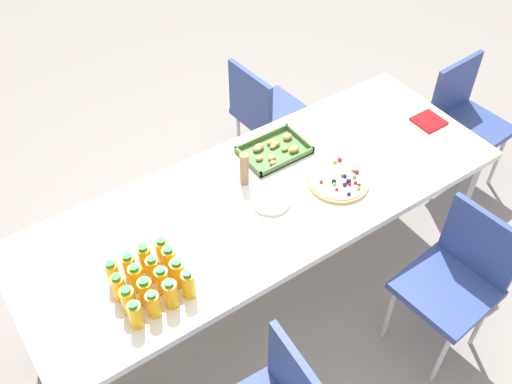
% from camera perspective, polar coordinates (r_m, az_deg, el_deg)
% --- Properties ---
extents(ground_plane, '(12.00, 12.00, 0.00)m').
position_cam_1_polar(ground_plane, '(3.31, 0.61, -9.36)').
color(ground_plane, gray).
extents(party_table, '(2.38, 0.87, 0.74)m').
position_cam_1_polar(party_table, '(2.78, 0.72, -1.32)').
color(party_table, white).
rests_on(party_table, ground_plane).
extents(chair_far_right, '(0.43, 0.43, 0.83)m').
position_cam_1_polar(chair_far_right, '(3.62, 0.90, 7.96)').
color(chair_far_right, '#33478C').
rests_on(chair_far_right, ground_plane).
extents(chair_near_right, '(0.44, 0.44, 0.83)m').
position_cam_1_polar(chair_near_right, '(2.90, 19.26, -7.78)').
color(chair_near_right, '#33478C').
rests_on(chair_near_right, ground_plane).
extents(chair_end, '(0.43, 0.43, 0.83)m').
position_cam_1_polar(chair_end, '(3.80, 19.83, 7.10)').
color(chair_end, '#33478C').
rests_on(chair_end, ground_plane).
extents(juice_bottle_0, '(0.06, 0.06, 0.14)m').
position_cam_1_polar(juice_bottle_0, '(2.30, -11.79, -11.75)').
color(juice_bottle_0, '#F9AB14').
rests_on(juice_bottle_0, party_table).
extents(juice_bottle_1, '(0.05, 0.05, 0.14)m').
position_cam_1_polar(juice_bottle_1, '(2.32, -10.07, -10.83)').
color(juice_bottle_1, '#FAAC14').
rests_on(juice_bottle_1, party_table).
extents(juice_bottle_2, '(0.06, 0.06, 0.15)m').
position_cam_1_polar(juice_bottle_2, '(2.33, -8.40, -9.90)').
color(juice_bottle_2, '#F8AC14').
rests_on(juice_bottle_2, party_table).
extents(juice_bottle_3, '(0.05, 0.05, 0.15)m').
position_cam_1_polar(juice_bottle_3, '(2.35, -6.66, -9.02)').
color(juice_bottle_3, '#FAAC14').
rests_on(juice_bottle_3, party_table).
extents(juice_bottle_4, '(0.06, 0.06, 0.15)m').
position_cam_1_polar(juice_bottle_4, '(2.34, -12.45, -10.39)').
color(juice_bottle_4, '#F8AE14').
rests_on(juice_bottle_4, party_table).
extents(juice_bottle_5, '(0.06, 0.06, 0.15)m').
position_cam_1_polar(juice_bottle_5, '(2.35, -10.79, -9.61)').
color(juice_bottle_5, '#F9AE14').
rests_on(juice_bottle_5, party_table).
extents(juice_bottle_6, '(0.06, 0.06, 0.15)m').
position_cam_1_polar(juice_bottle_6, '(2.37, -9.21, -8.61)').
color(juice_bottle_6, '#FAAD14').
rests_on(juice_bottle_6, party_table).
extents(juice_bottle_7, '(0.06, 0.06, 0.15)m').
position_cam_1_polar(juice_bottle_7, '(2.39, -7.71, -7.90)').
color(juice_bottle_7, '#F9AB14').
rests_on(juice_bottle_7, party_table).
extents(juice_bottle_8, '(0.06, 0.06, 0.14)m').
position_cam_1_polar(juice_bottle_8, '(2.39, -13.36, -9.12)').
color(juice_bottle_8, '#F9AC14').
rests_on(juice_bottle_8, party_table).
extents(juice_bottle_9, '(0.06, 0.06, 0.15)m').
position_cam_1_polar(juice_bottle_9, '(2.40, -11.69, -8.29)').
color(juice_bottle_9, '#FAAD14').
rests_on(juice_bottle_9, party_table).
extents(juice_bottle_10, '(0.06, 0.06, 0.14)m').
position_cam_1_polar(juice_bottle_10, '(2.42, -10.10, -7.49)').
color(juice_bottle_10, '#F9AC14').
rests_on(juice_bottle_10, party_table).
extents(juice_bottle_11, '(0.06, 0.06, 0.15)m').
position_cam_1_polar(juice_bottle_11, '(2.43, -8.49, -6.66)').
color(juice_bottle_11, '#F9AC14').
rests_on(juice_bottle_11, party_table).
extents(juice_bottle_12, '(0.05, 0.05, 0.14)m').
position_cam_1_polar(juice_bottle_12, '(2.44, -13.91, -7.84)').
color(juice_bottle_12, '#F9AC14').
rests_on(juice_bottle_12, party_table).
extents(juice_bottle_13, '(0.06, 0.06, 0.14)m').
position_cam_1_polar(juice_bottle_13, '(2.44, -12.35, -7.18)').
color(juice_bottle_13, '#F8AC14').
rests_on(juice_bottle_13, party_table).
extents(juice_bottle_14, '(0.06, 0.06, 0.14)m').
position_cam_1_polar(juice_bottle_14, '(2.46, -10.87, -6.37)').
color(juice_bottle_14, '#F9AB14').
rests_on(juice_bottle_14, party_table).
extents(juice_bottle_15, '(0.06, 0.06, 0.14)m').
position_cam_1_polar(juice_bottle_15, '(2.47, -9.19, -5.72)').
color(juice_bottle_15, '#F8AC14').
rests_on(juice_bottle_15, party_table).
extents(fruit_pizza, '(0.30, 0.30, 0.05)m').
position_cam_1_polar(fruit_pizza, '(2.82, 8.15, 1.12)').
color(fruit_pizza, tan).
rests_on(fruit_pizza, party_table).
extents(snack_tray, '(0.34, 0.24, 0.04)m').
position_cam_1_polar(snack_tray, '(2.96, 1.80, 4.18)').
color(snack_tray, '#477238').
rests_on(snack_tray, party_table).
extents(plate_stack, '(0.18, 0.18, 0.02)m').
position_cam_1_polar(plate_stack, '(2.70, 1.46, -0.91)').
color(plate_stack, silver).
rests_on(plate_stack, party_table).
extents(napkin_stack, '(0.15, 0.15, 0.01)m').
position_cam_1_polar(napkin_stack, '(3.28, 16.65, 6.71)').
color(napkin_stack, red).
rests_on(napkin_stack, party_table).
extents(cardboard_tube, '(0.04, 0.04, 0.18)m').
position_cam_1_polar(cardboard_tube, '(2.74, -1.17, 2.28)').
color(cardboard_tube, '#9E7A56').
rests_on(cardboard_tube, party_table).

